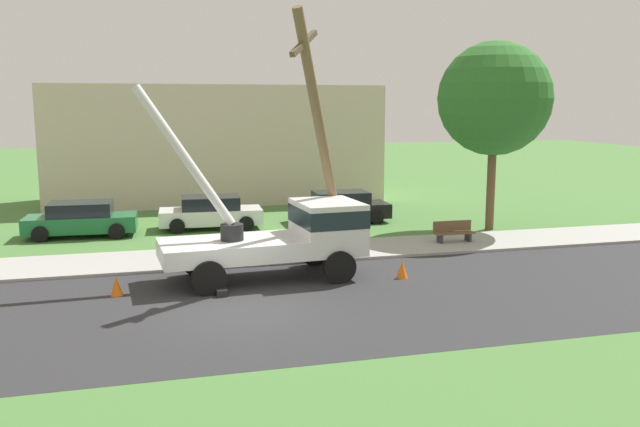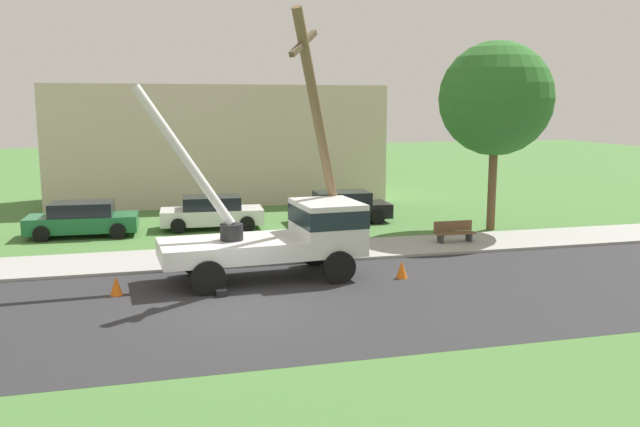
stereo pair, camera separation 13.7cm
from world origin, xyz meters
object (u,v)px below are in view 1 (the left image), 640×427
(traffic_cone_ahead, at_px, (402,269))
(parked_sedan_black, at_px, (341,207))
(utility_truck, at_px, (288,233))
(parked_sedan_white, at_px, (211,212))
(parked_sedan_green, at_px, (81,219))
(traffic_cone_behind, at_px, (117,286))
(park_bench, at_px, (453,232))
(leaning_utility_pole, at_px, (322,141))
(roadside_tree_near, at_px, (495,99))

(traffic_cone_ahead, bearing_deg, parked_sedan_black, 84.18)
(utility_truck, distance_m, parked_sedan_white, 9.11)
(utility_truck, xyz_separation_m, parked_sedan_green, (-6.85, 8.55, -0.70))
(parked_sedan_white, bearing_deg, traffic_cone_behind, -110.54)
(traffic_cone_behind, height_order, park_bench, park_bench)
(utility_truck, distance_m, leaning_utility_pole, 3.16)
(roadside_tree_near, bearing_deg, parked_sedan_black, 148.90)
(traffic_cone_behind, bearing_deg, parked_sedan_green, 100.18)
(traffic_cone_ahead, distance_m, parked_sedan_black, 10.15)
(traffic_cone_behind, distance_m, parked_sedan_black, 13.73)
(utility_truck, height_order, roadside_tree_near, roadside_tree_near)
(parked_sedan_black, distance_m, roadside_tree_near, 8.27)
(park_bench, height_order, roadside_tree_near, roadside_tree_near)
(traffic_cone_ahead, distance_m, roadside_tree_near, 10.86)
(leaning_utility_pole, distance_m, traffic_cone_ahead, 4.80)
(utility_truck, distance_m, roadside_tree_near, 12.31)
(parked_sedan_green, distance_m, parked_sedan_black, 11.29)
(roadside_tree_near, bearing_deg, park_bench, -140.52)
(leaning_utility_pole, xyz_separation_m, roadside_tree_near, (8.86, 4.89, 1.39))
(utility_truck, xyz_separation_m, parked_sedan_white, (-1.52, 8.95, -0.70))
(utility_truck, xyz_separation_m, park_bench, (7.26, 3.19, -0.95))
(traffic_cone_behind, distance_m, roadside_tree_near, 17.42)
(utility_truck, distance_m, traffic_cone_behind, 5.35)
(parked_sedan_green, bearing_deg, traffic_cone_behind, -79.82)
(parked_sedan_black, height_order, roadside_tree_near, roadside_tree_near)
(traffic_cone_ahead, distance_m, park_bench, 5.75)
(parked_sedan_green, xyz_separation_m, parked_sedan_black, (11.28, 0.46, 0.00))
(roadside_tree_near, bearing_deg, traffic_cone_ahead, -135.43)
(leaning_utility_pole, height_order, traffic_cone_behind, leaning_utility_pole)
(traffic_cone_ahead, height_order, parked_sedan_black, parked_sedan_black)
(parked_sedan_white, height_order, park_bench, parked_sedan_white)
(utility_truck, height_order, park_bench, utility_truck)
(traffic_cone_ahead, bearing_deg, roadside_tree_near, 44.57)
(parked_sedan_white, bearing_deg, parked_sedan_green, -175.74)
(parked_sedan_white, bearing_deg, parked_sedan_black, 0.58)
(traffic_cone_ahead, height_order, parked_sedan_green, parked_sedan_green)
(parked_sedan_green, bearing_deg, park_bench, -20.82)
(traffic_cone_behind, bearing_deg, traffic_cone_ahead, -1.86)
(utility_truck, xyz_separation_m, parked_sedan_black, (4.43, 9.01, -0.70))
(parked_sedan_black, bearing_deg, roadside_tree_near, -31.10)
(parked_sedan_white, distance_m, roadside_tree_near, 13.09)
(parked_sedan_green, bearing_deg, utility_truck, -51.31)
(leaning_utility_pole, distance_m, roadside_tree_near, 10.22)
(leaning_utility_pole, relative_size, traffic_cone_ahead, 14.77)
(traffic_cone_ahead, bearing_deg, leaning_utility_pole, 140.51)
(parked_sedan_black, bearing_deg, parked_sedan_white, -179.42)
(utility_truck, distance_m, parked_sedan_green, 10.98)
(park_bench, bearing_deg, parked_sedan_black, 115.92)
(parked_sedan_green, relative_size, park_bench, 2.80)
(parked_sedan_green, distance_m, parked_sedan_white, 5.35)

